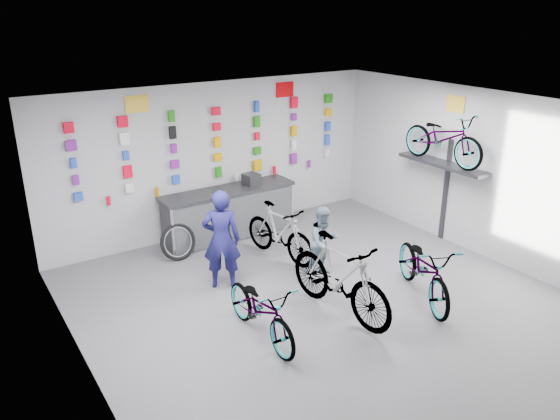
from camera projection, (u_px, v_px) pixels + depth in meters
floor at (343, 316)px, 8.12m from camera, size 8.00×8.00×0.00m
ceiling at (352, 116)px, 7.06m from camera, size 8.00×8.00×0.00m
wall_back at (216, 159)px, 10.72m from camera, size 7.00×0.00×7.00m
wall_left at (93, 290)px, 5.80m from camera, size 0.00×8.00×8.00m
wall_right at (504, 181)px, 9.38m from camera, size 0.00×8.00×8.00m
counter at (229, 214)px, 10.72m from camera, size 2.70×0.66×1.00m
merch_wall at (217, 144)px, 10.55m from camera, size 5.58×0.08×1.56m
wall_bracket at (443, 168)px, 10.24m from camera, size 0.39×1.90×2.00m
sign_left at (137, 104)px, 9.51m from camera, size 0.42×0.02×0.30m
sign_right at (285, 90)px, 11.09m from camera, size 0.42×0.02×0.30m
sign_side at (456, 104)px, 9.90m from camera, size 0.02×0.40×0.30m
bike_left at (261, 309)px, 7.45m from camera, size 0.62×1.72×0.90m
bike_center at (340, 277)px, 7.98m from camera, size 0.76×2.07×1.22m
bike_right at (424, 269)px, 8.46m from camera, size 1.40×2.01×1.00m
bike_service at (280, 232)px, 9.81m from camera, size 0.78×1.76×1.02m
bike_wall at (443, 138)px, 9.99m from camera, size 0.63×1.80×0.95m
clerk at (222, 239)px, 8.70m from camera, size 0.73×0.65×1.67m
customer at (324, 242)px, 9.13m from camera, size 0.60×0.47×1.24m
spare_wheel at (178, 242)px, 9.85m from camera, size 0.70×0.32×0.68m
register at (251, 179)px, 10.77m from camera, size 0.32×0.33×0.22m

